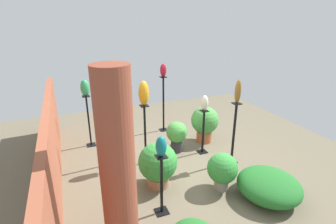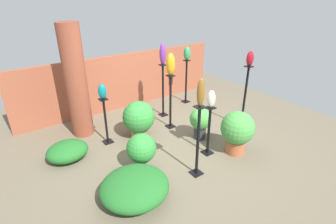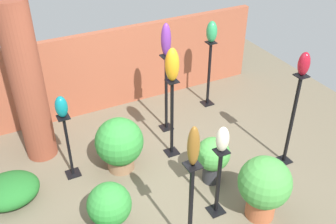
# 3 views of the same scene
# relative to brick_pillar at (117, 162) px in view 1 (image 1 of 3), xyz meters

# --- Properties ---
(ground_plane) EXTENTS (8.00, 8.00, 0.00)m
(ground_plane) POSITION_rel_brick_pillar_xyz_m (1.46, -1.45, -1.20)
(ground_plane) COLOR #6B604C
(brick_wall_back) EXTENTS (5.60, 0.12, 1.44)m
(brick_wall_back) POSITION_rel_brick_pillar_xyz_m (1.46, 0.82, -0.48)
(brick_wall_back) COLOR #9E5138
(brick_wall_back) RESTS_ON ground
(brick_pillar) EXTENTS (0.45, 0.45, 2.41)m
(brick_pillar) POSITION_rel_brick_pillar_xyz_m (0.00, 0.00, 0.00)
(brick_pillar) COLOR brown
(brick_pillar) RESTS_ON ground
(pedestal_jade) EXTENTS (0.20, 0.20, 1.22)m
(pedestal_jade) POSITION_rel_brick_pillar_xyz_m (3.01, 0.09, -0.64)
(pedestal_jade) COLOR black
(pedestal_jade) RESTS_ON ground
(pedestal_ruby) EXTENTS (0.20, 0.20, 1.45)m
(pedestal_ruby) POSITION_rel_brick_pillar_xyz_m (3.19, -1.82, -0.53)
(pedestal_ruby) COLOR black
(pedestal_ruby) RESTS_ON ground
(pedestal_teal) EXTENTS (0.20, 0.20, 1.00)m
(pedestal_teal) POSITION_rel_brick_pillar_xyz_m (0.29, -0.68, -0.75)
(pedestal_teal) COLOR black
(pedestal_teal) RESTS_ON ground
(pedestal_ivory) EXTENTS (0.20, 0.20, 1.00)m
(pedestal_ivory) POSITION_rel_brick_pillar_xyz_m (1.75, -2.20, -0.75)
(pedestal_ivory) COLOR black
(pedestal_ivory) RESTS_ON ground
(pedestal_violet) EXTENTS (0.20, 0.20, 1.33)m
(pedestal_violet) POSITION_rel_brick_pillar_xyz_m (2.00, -0.26, -0.59)
(pedestal_violet) COLOR black
(pedestal_violet) RESTS_ON ground
(pedestal_amber) EXTENTS (0.20, 0.20, 1.26)m
(pedestal_amber) POSITION_rel_brick_pillar_xyz_m (1.78, -0.89, -0.62)
(pedestal_amber) COLOR black
(pedestal_amber) RESTS_ON ground
(pedestal_bronze) EXTENTS (0.20, 0.20, 1.30)m
(pedestal_bronze) POSITION_rel_brick_pillar_xyz_m (1.15, -2.56, -0.60)
(pedestal_bronze) COLOR black
(pedestal_bronze) RESTS_ON ground
(art_vase_jade) EXTENTS (0.18, 0.19, 0.37)m
(art_vase_jade) POSITION_rel_brick_pillar_xyz_m (3.01, 0.09, 0.20)
(art_vase_jade) COLOR #2D9356
(art_vase_jade) RESTS_ON pedestal_jade
(art_vase_ruby) EXTENTS (0.15, 0.16, 0.33)m
(art_vase_ruby) POSITION_rel_brick_pillar_xyz_m (3.19, -1.82, 0.41)
(art_vase_ruby) COLOR maroon
(art_vase_ruby) RESTS_ON pedestal_ruby
(art_vase_teal) EXTENTS (0.16, 0.16, 0.31)m
(art_vase_teal) POSITION_rel_brick_pillar_xyz_m (0.29, -0.68, -0.05)
(art_vase_teal) COLOR #0F727A
(art_vase_teal) RESTS_ON pedestal_teal
(art_vase_ivory) EXTENTS (0.16, 0.15, 0.33)m
(art_vase_ivory) POSITION_rel_brick_pillar_xyz_m (1.75, -2.20, -0.04)
(art_vase_ivory) COLOR beige
(art_vase_ivory) RESTS_ON pedestal_ivory
(art_vase_violet) EXTENTS (0.15, 0.15, 0.51)m
(art_vase_violet) POSITION_rel_brick_pillar_xyz_m (2.00, -0.26, 0.38)
(art_vase_violet) COLOR #6B2D8C
(art_vase_violet) RESTS_ON pedestal_violet
(art_vase_amber) EXTENTS (0.19, 0.20, 0.48)m
(art_vase_amber) POSITION_rel_brick_pillar_xyz_m (1.78, -0.89, 0.30)
(art_vase_amber) COLOR orange
(art_vase_amber) RESTS_ON pedestal_amber
(art_vase_bronze) EXTENTS (0.13, 0.12, 0.46)m
(art_vase_bronze) POSITION_rel_brick_pillar_xyz_m (1.15, -2.56, 0.33)
(art_vase_bronze) COLOR brown
(art_vase_bronze) RESTS_ON pedestal_bronze
(potted_plant_front_right) EXTENTS (0.53, 0.53, 0.68)m
(potted_plant_front_right) POSITION_rel_brick_pillar_xyz_m (0.45, -1.86, -0.81)
(potted_plant_front_right) COLOR gray
(potted_plant_front_right) RESTS_ON ground
(potted_plant_mid_left) EXTENTS (0.69, 0.69, 0.82)m
(potted_plant_mid_left) POSITION_rel_brick_pillar_xyz_m (0.96, -0.86, -0.75)
(potted_plant_mid_left) COLOR #936B4C
(potted_plant_mid_left) RESTS_ON ground
(potted_plant_front_left) EXTENTS (0.47, 0.47, 0.70)m
(potted_plant_front_left) POSITION_rel_brick_pillar_xyz_m (2.00, -1.68, -0.78)
(potted_plant_front_left) COLOR #2D2D33
(potted_plant_front_left) RESTS_ON ground
(potted_plant_back_center) EXTENTS (0.65, 0.65, 0.88)m
(potted_plant_back_center) POSITION_rel_brick_pillar_xyz_m (2.21, -2.50, -0.70)
(potted_plant_back_center) COLOR #B25B38
(potted_plant_back_center) RESTS_ON ground
(foliage_bed_west) EXTENTS (1.08, 1.03, 0.44)m
(foliage_bed_west) POSITION_rel_brick_pillar_xyz_m (-0.03, -2.47, -0.98)
(foliage_bed_west) COLOR #236B28
(foliage_bed_west) RESTS_ON ground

